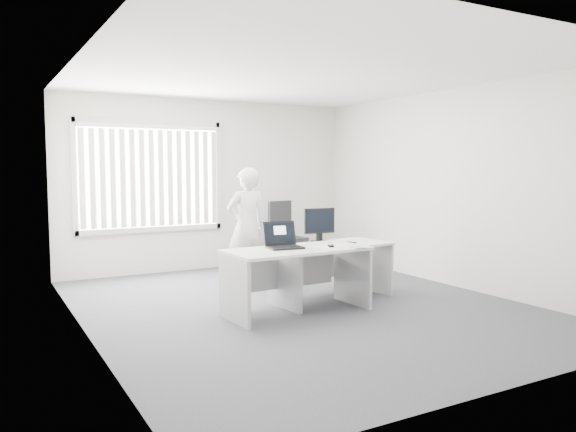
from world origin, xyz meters
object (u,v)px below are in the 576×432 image
desk_near (297,266)px  laptop (285,235)px  desk_far (332,260)px  monitor (319,225)px  office_chair (286,247)px  person (247,226)px

desk_near → laptop: (-0.13, 0.06, 0.36)m
desk_far → monitor: bearing=83.5°
laptop → desk_near: bearing=-16.5°
office_chair → desk_far: bearing=-114.9°
desk_near → office_chair: size_ratio=1.50×
desk_far → laptop: bearing=-168.6°
desk_far → person: size_ratio=0.98×
desk_near → desk_far: bearing=24.0°
desk_far → office_chair: (0.58, 2.24, -0.16)m
office_chair → laptop: size_ratio=2.87×
laptop → desk_far: bearing=26.1°
person → laptop: 1.81m
monitor → desk_far: bearing=-85.1°
laptop → monitor: 1.02m
desk_near → office_chair: bearing=61.4°
person → monitor: bearing=110.9°
desk_near → desk_far: (0.72, 0.35, -0.03)m
desk_far → monitor: size_ratio=3.73×
person → desk_far: bearing=107.1°
desk_far → laptop: 0.98m
person → monitor: person is taller
desk_near → office_chair: (1.30, 2.59, -0.20)m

